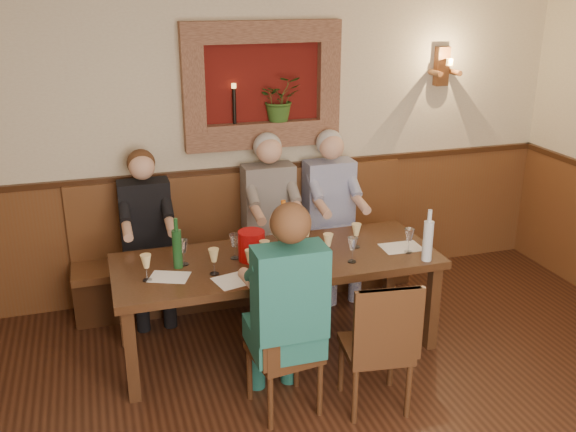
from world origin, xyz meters
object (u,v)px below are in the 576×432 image
object	(u,v)px
person_bench_right	(332,226)
wine_bottle_green_b	(177,248)
chair_near_left	(285,373)
spittoon_bucket	(252,246)
chair_near_right	(375,370)
wine_bottle_green_a	(283,233)
person_chair_front	(285,327)
water_bottle	(428,240)
dining_table	(277,267)
person_bench_mid	(272,232)
bench	(248,260)
person_bench_left	(149,250)

from	to	relation	value
person_bench_right	wine_bottle_green_b	distance (m)	1.70
chair_near_left	spittoon_bucket	world-z (taller)	spittoon_bucket
chair_near_right	wine_bottle_green_a	size ratio (longest dim) A/B	2.13
person_chair_front	wine_bottle_green_a	xyz separation A→B (m)	(0.23, 0.78, 0.32)
wine_bottle_green_a	water_bottle	xyz separation A→B (m)	(0.98, -0.38, -0.02)
dining_table	person_bench_right	bearing A→B (deg)	47.81
spittoon_bucket	water_bottle	world-z (taller)	water_bottle
dining_table	person_bench_mid	bearing A→B (deg)	76.93
bench	chair_near_right	xyz separation A→B (m)	(0.40, -1.85, -0.06)
bench	person_bench_right	world-z (taller)	person_bench_right
wine_bottle_green_a	bench	bearing A→B (deg)	93.17
chair_near_left	chair_near_right	bearing A→B (deg)	-21.77
chair_near_left	spittoon_bucket	distance (m)	0.98
bench	person_bench_left	bearing A→B (deg)	-173.06
chair_near_left	wine_bottle_green_a	distance (m)	1.04
person_bench_right	chair_near_left	bearing A→B (deg)	-120.18
chair_near_left	person_bench_left	bearing A→B (deg)	105.58
spittoon_bucket	wine_bottle_green_b	distance (m)	0.54
chair_near_right	wine_bottle_green_b	size ratio (longest dim) A/B	2.51
person_bench_left	chair_near_left	bearing A→B (deg)	-66.55
person_bench_right	chair_near_right	bearing A→B (deg)	-101.51
chair_near_right	water_bottle	distance (m)	1.04
dining_table	chair_near_right	distance (m)	1.07
person_chair_front	chair_near_left	bearing A→B (deg)	79.42
water_bottle	person_bench_left	bearing A→B (deg)	147.58
person_bench_right	person_bench_mid	bearing A→B (deg)	-179.97
dining_table	wine_bottle_green_a	bearing A→B (deg)	10.10
chair_near_right	water_bottle	world-z (taller)	water_bottle
person_bench_mid	wine_bottle_green_a	size ratio (longest dim) A/B	3.37
dining_table	person_chair_front	distance (m)	0.80
chair_near_right	person_bench_left	distance (m)	2.18
person_chair_front	wine_bottle_green_b	distance (m)	1.03
dining_table	chair_near_left	size ratio (longest dim) A/B	2.60
person_bench_left	person_chair_front	distance (m)	1.76
dining_table	person_chair_front	xyz separation A→B (m)	(-0.17, -0.78, -0.06)
person_bench_left	spittoon_bucket	world-z (taller)	person_bench_left
person_bench_mid	spittoon_bucket	size ratio (longest dim) A/B	6.65
person_bench_left	spittoon_bucket	bearing A→B (deg)	-50.39
bench	chair_near_left	size ratio (longest dim) A/B	3.25
dining_table	chair_near_right	world-z (taller)	chair_near_right
spittoon_bucket	person_bench_mid	bearing A→B (deg)	64.89
person_bench_right	person_chair_front	size ratio (longest dim) A/B	0.99
wine_bottle_green_a	wine_bottle_green_b	xyz separation A→B (m)	(-0.78, 0.04, -0.03)
dining_table	wine_bottle_green_a	world-z (taller)	wine_bottle_green_a
chair_near_right	wine_bottle_green_b	xyz separation A→B (m)	(-1.13, 0.95, 0.63)
dining_table	wine_bottle_green_b	distance (m)	0.76
person_bench_right	dining_table	bearing A→B (deg)	-132.19
person_bench_right	person_bench_left	bearing A→B (deg)	179.94
person_bench_mid	bench	bearing A→B (deg)	151.02
bench	wine_bottle_green_b	distance (m)	1.29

